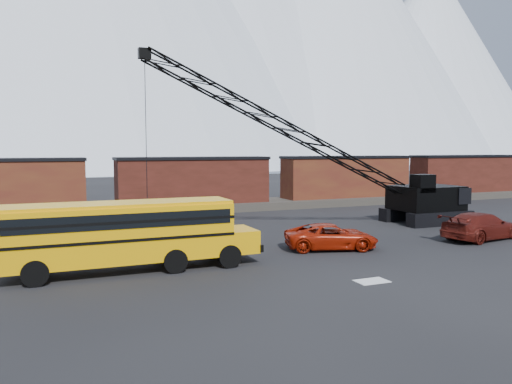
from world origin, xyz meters
TOP-DOWN VIEW (x-y plane):
  - ground at (0.00, 0.00)m, footprint 160.00×160.00m
  - gravel_berm at (0.00, 22.00)m, footprint 120.00×5.00m
  - boxcar_mid at (0.00, 22.00)m, footprint 13.70×3.10m
  - boxcar_east_near at (16.00, 22.00)m, footprint 13.70×3.10m
  - boxcar_east_far at (32.00, 22.00)m, footprint 13.70×3.10m
  - snow_patch at (0.50, -4.00)m, footprint 1.40×0.90m
  - school_bus at (-8.70, 1.76)m, footprint 11.65×2.65m
  - red_pickup at (2.47, 2.54)m, footprint 5.62×3.76m
  - maroon_suv at (12.56, 1.52)m, footprint 6.11×3.27m
  - crawler_crane at (4.40, 8.49)m, footprint 24.30×4.20m

SIDE VIEW (x-z plane):
  - ground at x=0.00m, z-range 0.00..0.00m
  - snow_patch at x=0.50m, z-range 0.00..0.02m
  - gravel_berm at x=0.00m, z-range 0.00..0.70m
  - red_pickup at x=2.47m, z-range 0.00..1.43m
  - maroon_suv at x=12.56m, z-range 0.00..1.68m
  - school_bus at x=-8.70m, z-range 0.20..3.39m
  - boxcar_mid at x=0.00m, z-range 0.68..4.85m
  - boxcar_east_near at x=16.00m, z-range 0.68..4.85m
  - boxcar_east_far at x=32.00m, z-range 0.68..4.85m
  - crawler_crane at x=4.40m, z-range 0.33..11.88m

